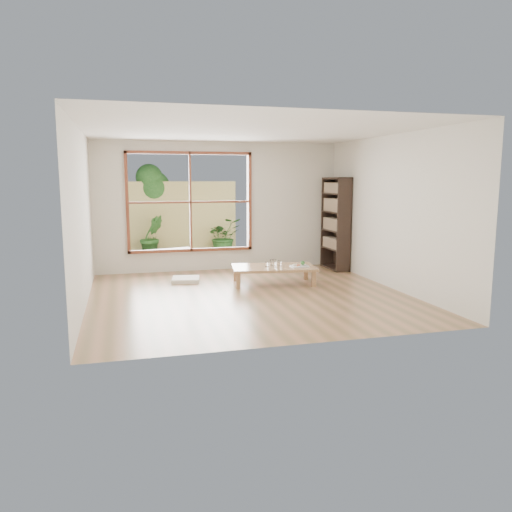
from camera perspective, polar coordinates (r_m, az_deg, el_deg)
The scene contains 15 objects.
ground at distance 8.08m, azimuth -0.78°, elevation -4.51°, with size 5.00×5.00×0.00m, color #A87654.
low_table at distance 8.89m, azimuth 2.02°, elevation -1.43°, with size 1.57×1.04×0.32m.
floor_cushion at distance 9.25m, azimuth -8.03°, elevation -2.67°, with size 0.49×0.49×0.07m, color white.
bookshelf at distance 10.45m, azimuth 9.11°, elevation 3.68°, with size 0.30×0.85×1.89m, color black.
glass_tall at distance 8.80m, azimuth 2.14°, elevation -0.83°, with size 0.07×0.07×0.14m, color silver.
glass_mid at distance 8.96m, azimuth 2.69°, elevation -0.80°, with size 0.07×0.07×0.10m, color silver.
glass_short at distance 9.01m, azimuth 1.84°, elevation -0.72°, with size 0.08×0.08×0.10m, color silver.
glass_small at distance 8.86m, azimuth 1.21°, elevation -0.96°, with size 0.06×0.06×0.08m, color silver.
food_tray at distance 8.88m, azimuth 5.05°, elevation -1.07°, with size 0.31×0.22×0.10m.
deck at distance 11.42m, azimuth -8.13°, elevation -0.67°, with size 2.80×2.00×0.05m, color #322A24.
garden_bench at distance 10.85m, azimuth -10.12°, elevation 0.44°, with size 1.13×0.61×0.34m.
bamboo_fence at distance 12.29m, azimuth -8.79°, elevation 4.22°, with size 2.80×0.06×1.80m, color #CDBE69.
shrub_right at distance 12.20m, azimuth -3.70°, elevation 2.26°, with size 0.81×0.70×0.90m, color #315F23.
shrub_left at distance 11.88m, azimuth -11.82°, elevation 2.17°, with size 0.55×0.45×1.01m, color #315F23.
garden_tree at distance 12.50m, azimuth -12.13°, elevation 7.53°, with size 1.04×0.85×2.22m.
Camera 1 is at (-1.94, -7.62, 1.86)m, focal length 35.00 mm.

